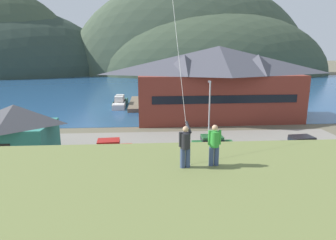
{
  "coord_description": "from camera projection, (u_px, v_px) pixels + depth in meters",
  "views": [
    {
      "loc": [
        -2.96,
        -21.28,
        10.19
      ],
      "look_at": [
        -0.88,
        9.0,
        3.06
      ],
      "focal_mm": 31.32,
      "sensor_mm": 36.0,
      "label": 1
    }
  ],
  "objects": [
    {
      "name": "parked_car_corner_spot",
      "position": [
        300.0,
        144.0,
        29.42
      ],
      "size": [
        4.34,
        2.34,
        1.82
      ],
      "color": "black",
      "rests_on": "parking_lot_pad"
    },
    {
      "name": "parked_car_front_row_red",
      "position": [
        133.0,
        164.0,
        24.25
      ],
      "size": [
        4.25,
        2.16,
        1.82
      ],
      "color": "black",
      "rests_on": "parking_lot_pad"
    },
    {
      "name": "parked_car_mid_row_far",
      "position": [
        213.0,
        144.0,
        29.57
      ],
      "size": [
        4.2,
        2.06,
        1.82
      ],
      "color": "#236633",
      "rests_on": "parking_lot_pad"
    },
    {
      "name": "person_companion",
      "position": [
        214.0,
        144.0,
        12.0
      ],
      "size": [
        0.55,
        0.4,
        1.74
      ],
      "color": "#384770",
      "rests_on": "grassy_hill_foreground"
    },
    {
      "name": "moored_boat_inner_slip",
      "position": [
        119.0,
        103.0,
        54.47
      ],
      "size": [
        2.3,
        6.86,
        2.16
      ],
      "color": "silver",
      "rests_on": "ground"
    },
    {
      "name": "parked_car_mid_row_near",
      "position": [
        212.0,
        163.0,
        24.63
      ],
      "size": [
        4.29,
        2.23,
        1.82
      ],
      "color": "red",
      "rests_on": "parking_lot_pad"
    },
    {
      "name": "moored_boat_outer_mooring",
      "position": [
        155.0,
        101.0,
        57.38
      ],
      "size": [
        2.01,
        5.67,
        2.16
      ],
      "color": "navy",
      "rests_on": "ground"
    },
    {
      "name": "harbor_lodge",
      "position": [
        218.0,
        81.0,
        43.76
      ],
      "size": [
        25.44,
        10.47,
        10.95
      ],
      "color": "brown",
      "rests_on": "ground"
    },
    {
      "name": "parking_lot_pad",
      "position": [
        180.0,
        160.0,
        28.04
      ],
      "size": [
        40.0,
        20.0,
        0.1
      ],
      "primitive_type": "cube",
      "color": "gray",
      "rests_on": "ground"
    },
    {
      "name": "parked_car_mid_row_center",
      "position": [
        110.0,
        148.0,
        28.22
      ],
      "size": [
        4.32,
        2.29,
        1.82
      ],
      "color": "red",
      "rests_on": "parking_lot_pad"
    },
    {
      "name": "parked_car_lone_by_shed",
      "position": [
        73.0,
        172.0,
        22.62
      ],
      "size": [
        4.23,
        2.12,
        1.82
      ],
      "color": "black",
      "rests_on": "parking_lot_pad"
    },
    {
      "name": "bay_water",
      "position": [
        159.0,
        89.0,
        81.46
      ],
      "size": [
        360.0,
        84.0,
        0.03
      ],
      "primitive_type": "cube",
      "color": "navy",
      "rests_on": "ground"
    },
    {
      "name": "person_kite_flyer",
      "position": [
        185.0,
        145.0,
        11.79
      ],
      "size": [
        0.52,
        0.69,
        1.86
      ],
      "color": "#384770",
      "rests_on": "grassy_hill_foreground"
    },
    {
      "name": "moored_boat_wharfside",
      "position": [
        120.0,
        102.0,
        56.02
      ],
      "size": [
        2.58,
        6.71,
        2.16
      ],
      "color": "#23564C",
      "rests_on": "ground"
    },
    {
      "name": "ground_plane",
      "position": [
        187.0,
        183.0,
        23.19
      ],
      "size": [
        600.0,
        600.0,
        0.0
      ],
      "primitive_type": "plane",
      "color": "#66604C"
    },
    {
      "name": "storage_shed_near_lot",
      "position": [
        17.0,
        132.0,
        27.58
      ],
      "size": [
        6.86,
        5.93,
        5.4
      ],
      "color": "#338475",
      "rests_on": "ground"
    },
    {
      "name": "parked_car_back_row_left",
      "position": [
        308.0,
        171.0,
        22.97
      ],
      "size": [
        4.27,
        2.2,
        1.82
      ],
      "color": "#236633",
      "rests_on": "parking_lot_pad"
    },
    {
      "name": "far_hill_center_saddle",
      "position": [
        191.0,
        73.0,
        137.8
      ],
      "size": [
        111.77,
        45.04,
        84.63
      ],
      "primitive_type": "ellipsoid",
      "color": "#42513D",
      "rests_on": "ground"
    },
    {
      "name": "far_hill_far_shoulder",
      "position": [
        214.0,
        74.0,
        133.24
      ],
      "size": [
        103.9,
        52.86,
        56.02
      ],
      "primitive_type": "ellipsoid",
      "color": "#3D4C38",
      "rests_on": "ground"
    },
    {
      "name": "parking_light_pole",
      "position": [
        209.0,
        107.0,
        32.77
      ],
      "size": [
        0.24,
        0.78,
        6.9
      ],
      "color": "#ADADB2",
      "rests_on": "parking_lot_pad"
    },
    {
      "name": "wharf_dock",
      "position": [
        138.0,
        103.0,
        56.59
      ],
      "size": [
        3.2,
        14.35,
        0.7
      ],
      "color": "#70604C",
      "rests_on": "ground"
    }
  ]
}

